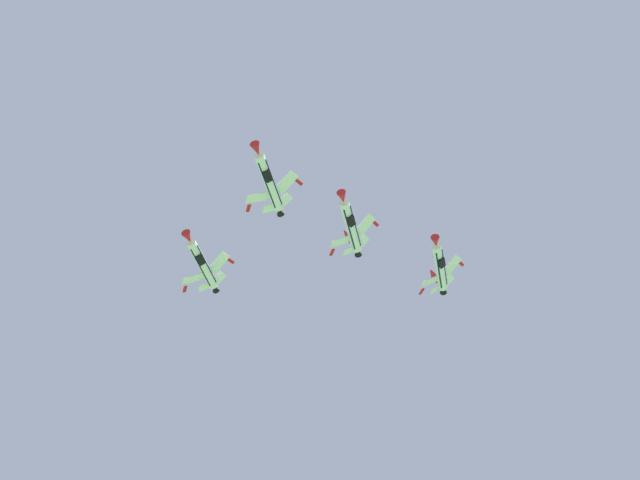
# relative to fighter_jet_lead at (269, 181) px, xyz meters

# --- Properties ---
(fighter_jet_lead) EXTENTS (9.52, 15.93, 5.29)m
(fighter_jet_lead) POSITION_rel_fighter_jet_lead_xyz_m (0.00, 0.00, 0.00)
(fighter_jet_lead) COLOR white
(fighter_jet_left_wing) EXTENTS (8.93, 15.93, 5.83)m
(fighter_jet_left_wing) POSITION_rel_fighter_jet_lead_xyz_m (12.92, 10.56, -0.57)
(fighter_jet_left_wing) COLOR white
(fighter_jet_right_wing) EXTENTS (9.07, 15.93, 5.62)m
(fighter_jet_right_wing) POSITION_rel_fighter_jet_lead_xyz_m (-13.08, 15.07, -4.04)
(fighter_jet_right_wing) COLOR white
(fighter_jet_left_outer) EXTENTS (8.93, 15.93, 5.85)m
(fighter_jet_left_outer) POSITION_rel_fighter_jet_lead_xyz_m (28.82, 22.03, -0.85)
(fighter_jet_left_outer) COLOR white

